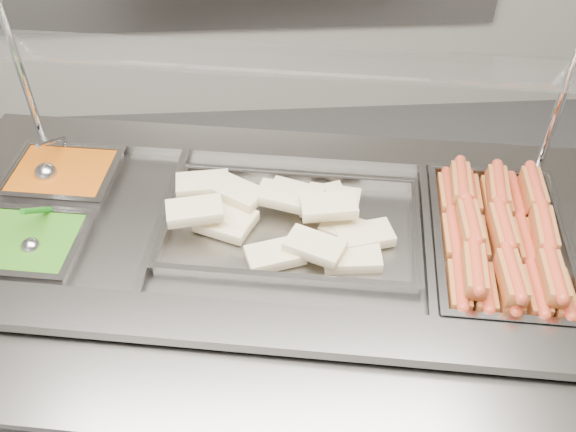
{
  "coord_description": "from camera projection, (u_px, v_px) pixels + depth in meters",
  "views": [
    {
      "loc": [
        0.11,
        -0.96,
        2.36
      ],
      "look_at": [
        0.19,
        0.44,
        1.02
      ],
      "focal_mm": 40.0,
      "sensor_mm": 36.0,
      "label": 1
    }
  ],
  "objects": [
    {
      "name": "steam_counter",
      "position": [
        273.0,
        320.0,
        2.3
      ],
      "size": [
        2.2,
        1.24,
        1.0
      ],
      "color": "slate",
      "rests_on": "ground"
    },
    {
      "name": "pan_peas",
      "position": [
        27.0,
        251.0,
        1.92
      ],
      "size": [
        0.37,
        0.32,
        0.11
      ],
      "color": "gray",
      "rests_on": "steam_counter"
    },
    {
      "name": "tray_rail",
      "position": [
        242.0,
        395.0,
        1.58
      ],
      "size": [
        2.01,
        0.72,
        0.06
      ],
      "color": "gray",
      "rests_on": "steam_counter"
    },
    {
      "name": "tortilla_wraps",
      "position": [
        287.0,
        215.0,
        1.95
      ],
      "size": [
        0.68,
        0.42,
        0.11
      ],
      "color": "beige",
      "rests_on": "pan_wraps"
    },
    {
      "name": "ladle",
      "position": [
        47.0,
        172.0,
        2.11
      ],
      "size": [
        0.08,
        0.22,
        0.16
      ],
      "color": "#B7B8BD",
      "rests_on": "pan_beans"
    },
    {
      "name": "pan_beans",
      "position": [
        65.0,
        182.0,
        2.15
      ],
      "size": [
        0.37,
        0.32,
        0.11
      ],
      "color": "gray",
      "rests_on": "steam_counter"
    },
    {
      "name": "pan_wraps",
      "position": [
        292.0,
        229.0,
        1.97
      ],
      "size": [
        0.82,
        0.56,
        0.08
      ],
      "color": "gray",
      "rests_on": "steam_counter"
    },
    {
      "name": "hotdogs_in_buns",
      "position": [
        498.0,
        237.0,
        1.89
      ],
      "size": [
        0.39,
        0.61,
        0.13
      ],
      "color": "#A45422",
      "rests_on": "pan_hotdogs"
    },
    {
      "name": "sneeze_guard",
      "position": [
        278.0,
        62.0,
        1.85
      ],
      "size": [
        1.86,
        0.61,
        0.49
      ],
      "color": "silver",
      "rests_on": "steam_counter"
    },
    {
      "name": "pan_hotdogs",
      "position": [
        498.0,
        248.0,
        1.93
      ],
      "size": [
        0.47,
        0.66,
        0.11
      ],
      "color": "gray",
      "rests_on": "steam_counter"
    },
    {
      "name": "serving_spoon",
      "position": [
        32.0,
        241.0,
        1.88
      ],
      "size": [
        0.07,
        0.19,
        0.16
      ],
      "color": "#B7B8BD",
      "rests_on": "pan_peas"
    }
  ]
}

